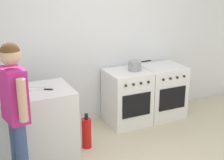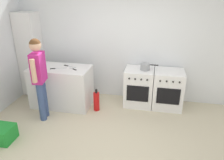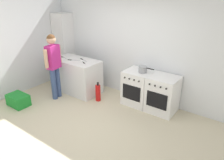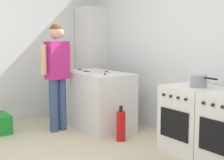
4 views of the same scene
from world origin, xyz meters
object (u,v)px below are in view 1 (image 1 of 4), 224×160
object	(u,v)px
pot	(135,66)
oven_right	(162,91)
knife_paring	(46,89)
person	(15,105)
oven_left	(127,97)
knife_carving	(31,87)
knife_bread	(18,94)
fire_extinguisher	(87,133)

from	to	relation	value
pot	oven_right	bearing A→B (deg)	2.23
oven_right	knife_paring	xyz separation A→B (m)	(-2.02, -0.42, 0.48)
pot	person	distance (m)	2.19
person	oven_left	bearing A→B (deg)	27.95
oven_left	knife_paring	size ratio (longest dim) A/B	4.38
oven_right	person	size ratio (longest dim) A/B	0.51
pot	knife_carving	xyz separation A→B (m)	(-1.64, -0.25, -0.02)
person	knife_carving	bearing A→B (deg)	65.22
oven_left	oven_right	size ratio (longest dim) A/B	1.00
pot	person	size ratio (longest dim) A/B	0.23
knife_bread	person	xyz separation A→B (m)	(-0.13, -0.54, 0.09)
person	pot	bearing A→B (deg)	26.05
oven_right	person	xyz separation A→B (m)	(-2.49, -0.98, 0.57)
oven_left	person	size ratio (longest dim) A/B	0.51
knife_bread	knife_carving	xyz separation A→B (m)	(0.20, 0.17, 0.00)
oven_right	knife_bread	distance (m)	2.45
knife_bread	oven_left	bearing A→B (deg)	14.28
oven_right	knife_bread	xyz separation A→B (m)	(-2.36, -0.44, 0.48)
knife_carving	person	distance (m)	0.79
fire_extinguisher	person	bearing A→B (deg)	-152.81
person	fire_extinguisher	xyz separation A→B (m)	(0.98, 0.50, -0.78)
knife_carving	person	xyz separation A→B (m)	(-0.33, -0.72, 0.09)
oven_left	knife_paring	world-z (taller)	knife_paring
knife_bread	knife_carving	bearing A→B (deg)	40.75
fire_extinguisher	oven_left	bearing A→B (deg)	28.78
oven_left	knife_carving	world-z (taller)	knife_carving
knife_carving	fire_extinguisher	xyz separation A→B (m)	(0.65, -0.21, -0.69)
pot	fire_extinguisher	bearing A→B (deg)	-155.11
oven_left	oven_right	distance (m)	0.64
pot	knife_carving	world-z (taller)	pot
knife_bread	knife_carving	distance (m)	0.26
knife_bread	person	size ratio (longest dim) A/B	0.20
pot	knife_bread	size ratio (longest dim) A/B	1.13
oven_right	knife_bread	bearing A→B (deg)	-169.51
knife_paring	oven_left	bearing A→B (deg)	16.91
oven_right	oven_left	bearing A→B (deg)	-180.00
knife_bread	knife_paring	xyz separation A→B (m)	(0.35, 0.02, 0.00)
person	oven_right	bearing A→B (deg)	21.49
knife_bread	knife_paring	distance (m)	0.35
oven_left	fire_extinguisher	world-z (taller)	oven_left
fire_extinguisher	pot	bearing A→B (deg)	24.89
oven_right	pot	bearing A→B (deg)	-177.77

